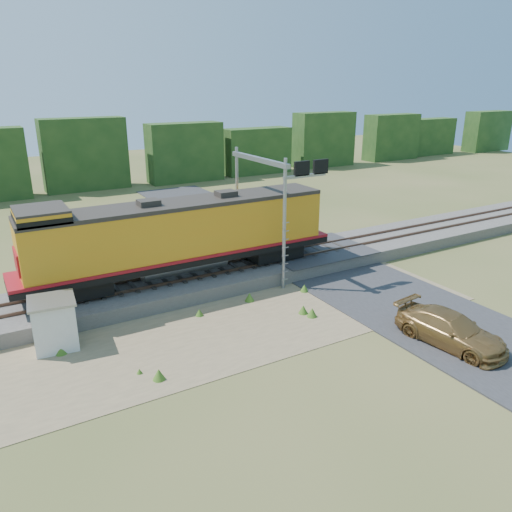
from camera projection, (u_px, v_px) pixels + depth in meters
ground at (274, 320)px, 25.36m from camera, size 140.00×140.00×0.00m
ballast at (221, 275)px, 30.12m from camera, size 70.00×5.00×0.80m
rails at (221, 268)px, 29.96m from camera, size 70.00×1.54×0.16m
dirt_shoulder at (234, 324)px, 24.81m from camera, size 26.00×8.00×0.03m
road at (368, 286)px, 29.26m from camera, size 7.00×66.00×0.86m
tree_line_north at (92, 162)px, 55.36m from camera, size 130.00×3.00×6.50m
weed_clumps at (210, 335)px, 23.78m from camera, size 15.00×6.20×0.56m
locomotive at (178, 235)px, 27.94m from camera, size 18.47×2.82×4.77m
shed at (54, 323)px, 22.37m from camera, size 2.17×2.17×2.35m
signal_gantry at (271, 186)px, 29.29m from camera, size 3.00×6.20×7.57m
car at (450, 330)px, 22.71m from camera, size 2.78×5.42×1.51m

